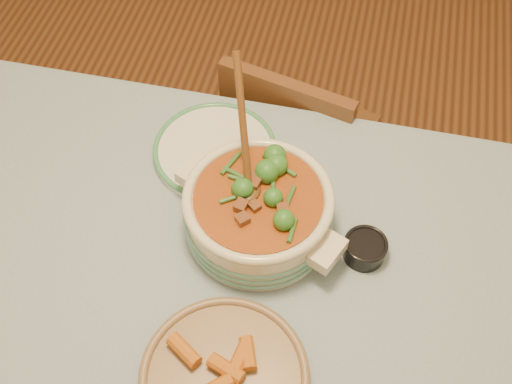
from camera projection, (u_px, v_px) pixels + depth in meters
dining_table at (224, 312)px, 1.40m from camera, size 1.68×1.08×0.76m
stew_casserole at (258, 209)px, 1.35m from camera, size 0.40×0.40×0.37m
white_plate at (215, 150)px, 1.53m from camera, size 0.36×0.36×0.03m
condiment_bowl at (365, 248)px, 1.35m from camera, size 0.11×0.11×0.05m
fried_plate at (224, 376)px, 1.20m from camera, size 0.36×0.36×0.05m
chair_far at (295, 144)px, 1.94m from camera, size 0.45×0.45×0.80m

